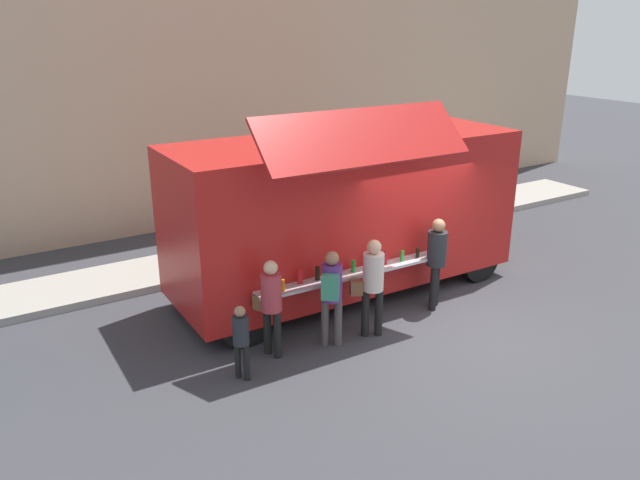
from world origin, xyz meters
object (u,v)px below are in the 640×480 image
trash_bin (430,207)px  customer_front_ordering (372,280)px  customer_mid_with_backpack (332,290)px  customer_rear_waiting (271,300)px  customer_extra_browsing (437,256)px  child_near_queue (241,336)px  food_truck_main (346,210)px

trash_bin → customer_front_ordering: bearing=-140.0°
customer_mid_with_backpack → customer_rear_waiting: 0.98m
customer_front_ordering → customer_mid_with_backpack: size_ratio=1.05×
customer_extra_browsing → child_near_queue: (-3.98, -0.33, -0.31)m
trash_bin → child_near_queue: (-7.21, -4.14, 0.26)m
food_truck_main → customer_front_ordering: bearing=-109.7°
food_truck_main → customer_rear_waiting: size_ratio=4.13×
food_truck_main → customer_extra_browsing: (0.95, -1.49, -0.61)m
customer_mid_with_backpack → child_near_queue: (-1.63, -0.14, -0.29)m
trash_bin → child_near_queue: child_near_queue is taller
customer_rear_waiting → child_near_queue: bearing=-170.4°
customer_front_ordering → customer_rear_waiting: bearing=105.2°
customer_mid_with_backpack → customer_front_ordering: bearing=-55.8°
customer_mid_with_backpack → child_near_queue: bearing=133.1°
child_near_queue → customer_extra_browsing: bearing=-26.5°
trash_bin → customer_mid_with_backpack: bearing=-144.3°
trash_bin → customer_mid_with_backpack: customer_mid_with_backpack is taller
trash_bin → child_near_queue: size_ratio=0.75×
customer_front_ordering → child_near_queue: size_ratio=1.44×
trash_bin → child_near_queue: 8.32m
food_truck_main → child_near_queue: size_ratio=5.61×
food_truck_main → customer_mid_with_backpack: 2.28m
customer_mid_with_backpack → trash_bin: bearing=-16.0°
child_near_queue → food_truck_main: bearing=-0.3°
customer_front_ordering → customer_extra_browsing: customer_extra_browsing is taller
food_truck_main → customer_rear_waiting: food_truck_main is taller
food_truck_main → customer_mid_with_backpack: food_truck_main is taller
child_near_queue → trash_bin: bearing=-1.4°
customer_extra_browsing → child_near_queue: 4.01m
food_truck_main → customer_front_ordering: 1.96m
trash_bin → customer_extra_browsing: size_ratio=0.52×
trash_bin → food_truck_main: bearing=-150.9°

